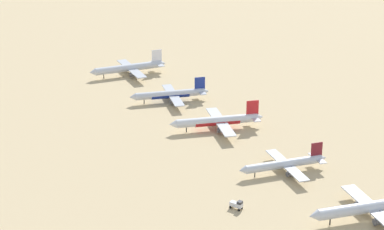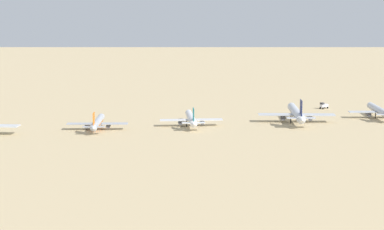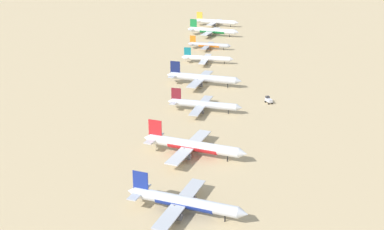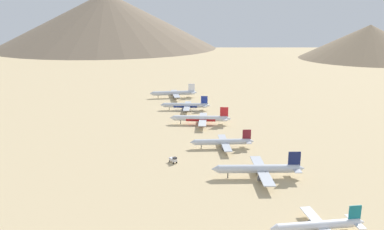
% 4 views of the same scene
% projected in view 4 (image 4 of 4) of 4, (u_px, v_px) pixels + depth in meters
% --- Properties ---
extents(ground_plane, '(2582.19, 2582.19, 0.00)m').
position_uv_depth(ground_plane, '(256.00, 179.00, 211.24)').
color(ground_plane, tan).
extents(parked_jet_0, '(50.36, 40.81, 14.55)m').
position_uv_depth(parked_jet_0, '(174.00, 93.00, 410.71)').
color(parked_jet_0, silver).
rests_on(parked_jet_0, ground).
extents(parked_jet_1, '(45.96, 37.57, 13.29)m').
position_uv_depth(parked_jet_1, '(186.00, 105.00, 358.57)').
color(parked_jet_1, silver).
rests_on(parked_jet_1, ground).
extents(parked_jet_2, '(49.52, 40.52, 14.33)m').
position_uv_depth(parked_jet_2, '(201.00, 118.00, 313.05)').
color(parked_jet_2, silver).
rests_on(parked_jet_2, ground).
extents(parked_jet_3, '(42.98, 34.92, 12.39)m').
position_uv_depth(parked_jet_3, '(223.00, 142.00, 258.31)').
color(parked_jet_3, silver).
rests_on(parked_jet_3, ground).
extents(parked_jet_4, '(51.08, 41.60, 14.73)m').
position_uv_depth(parked_jet_4, '(260.00, 169.00, 211.72)').
color(parked_jet_4, silver).
rests_on(parked_jet_4, ground).
extents(parked_jet_5, '(40.59, 32.90, 11.73)m').
position_uv_depth(parked_jet_5, '(319.00, 225.00, 157.58)').
color(parked_jet_5, white).
rests_on(parked_jet_5, ground).
extents(service_truck, '(4.94, 5.69, 3.90)m').
position_uv_depth(service_truck, '(173.00, 159.00, 233.34)').
color(service_truck, silver).
rests_on(service_truck, ground).
extents(desert_hill_1, '(258.38, 258.38, 64.74)m').
position_uv_depth(desert_hill_1, '(369.00, 42.00, 743.63)').
color(desert_hill_1, '#847056').
rests_on(desert_hill_1, ground).
extents(desert_hill_2, '(548.45, 548.45, 135.98)m').
position_uv_depth(desert_hill_2, '(107.00, 20.00, 979.34)').
color(desert_hill_2, '#7A6854').
rests_on(desert_hill_2, ground).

